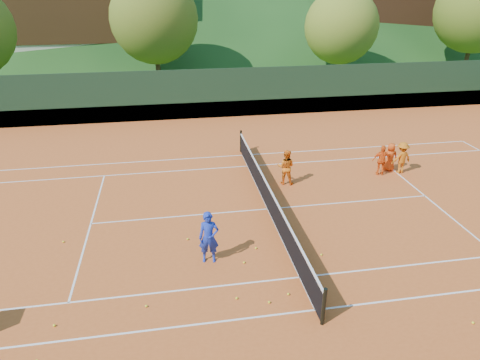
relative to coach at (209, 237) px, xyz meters
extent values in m
plane|color=#284F18|center=(2.49, 2.86, -0.85)|extent=(400.00, 400.00, 0.00)
cube|color=#C1531F|center=(2.49, 2.86, -0.84)|extent=(40.00, 24.00, 0.02)
imported|color=#1C33B7|center=(0.00, 0.00, 0.00)|extent=(0.65, 0.47, 1.66)
imported|color=orange|center=(3.71, 4.93, -0.09)|extent=(0.88, 0.80, 1.49)
imported|color=#F55C15|center=(8.06, 5.07, -0.15)|extent=(0.86, 0.54, 1.36)
imported|color=#D94913|center=(8.66, 5.48, -0.19)|extent=(0.71, 0.55, 1.28)
imported|color=orange|center=(9.01, 5.15, -0.12)|extent=(0.99, 0.67, 1.42)
sphere|color=#EFF729|center=(-1.86, -1.77, -0.80)|extent=(0.07, 0.07, 0.07)
sphere|color=#EFF729|center=(1.01, -0.32, -0.80)|extent=(0.07, 0.07, 0.07)
sphere|color=#EFF729|center=(-4.09, -2.09, -0.80)|extent=(0.07, 0.07, 0.07)
sphere|color=#EFF729|center=(1.95, -1.94, -0.80)|extent=(0.07, 0.07, 0.07)
sphere|color=#EFF729|center=(1.52, 0.37, -0.80)|extent=(0.07, 0.07, 0.07)
sphere|color=#EFF729|center=(0.54, -1.86, -0.80)|extent=(0.07, 0.07, 0.07)
sphere|color=#EFF729|center=(1.36, -2.17, -0.80)|extent=(0.07, 0.07, 0.07)
sphere|color=#EFF729|center=(-0.60, 1.25, -0.80)|extent=(0.07, 0.07, 0.07)
sphere|color=#EFF729|center=(6.21, -3.75, -0.80)|extent=(0.07, 0.07, 0.07)
sphere|color=#EFF729|center=(-4.62, 1.78, -0.80)|extent=(0.07, 0.07, 0.07)
sphere|color=#EFF729|center=(3.46, -0.33, -0.80)|extent=(0.07, 0.07, 0.07)
cube|color=white|center=(2.49, -2.62, -0.83)|extent=(23.77, 0.06, 0.00)
cube|color=white|center=(2.49, 8.35, -0.83)|extent=(23.77, 0.06, 0.00)
cube|color=white|center=(2.49, -1.25, -0.83)|extent=(23.77, 0.06, 0.00)
cube|color=silver|center=(2.49, 6.98, -0.83)|extent=(23.77, 0.06, 0.00)
cube|color=white|center=(-3.91, 2.86, -0.83)|extent=(0.06, 8.23, 0.00)
cube|color=white|center=(8.89, 2.86, -0.83)|extent=(0.06, 8.23, 0.00)
cube|color=silver|center=(2.49, 2.86, -0.83)|extent=(12.80, 0.06, 0.00)
cube|color=white|center=(2.49, 2.86, -0.83)|extent=(0.06, 10.97, 0.00)
cube|color=black|center=(2.49, 2.86, -0.38)|extent=(0.03, 11.97, 0.90)
cube|color=white|center=(2.49, 2.86, 0.09)|extent=(0.05, 11.97, 0.06)
cylinder|color=black|center=(2.49, -3.12, -0.28)|extent=(0.10, 0.10, 1.10)
cylinder|color=black|center=(2.49, 8.85, -0.28)|extent=(0.10, 0.10, 1.10)
cube|color=#15311D|center=(2.49, 14.86, 0.67)|extent=(40.00, 0.05, 3.00)
cube|color=#195829|center=(2.49, 14.86, -0.33)|extent=(40.40, 0.05, 1.00)
cube|color=beige|center=(-7.51, 32.86, 0.59)|extent=(12.00, 9.00, 2.88)
cube|color=#341E0E|center=(-7.51, 32.86, 4.27)|extent=(12.24, 9.18, 4.48)
cube|color=beige|center=(8.49, 36.86, 0.41)|extent=(11.00, 8.00, 2.52)
cube|color=#331E0E|center=(8.49, 36.86, 3.63)|extent=(11.22, 8.16, 3.92)
cube|color=beige|center=(22.49, 32.86, 0.50)|extent=(10.00, 8.00, 2.70)
cube|color=#341A0E|center=(22.49, 32.86, 3.95)|extent=(10.20, 8.16, 4.20)
cylinder|color=#422A1A|center=(-1.51, 22.86, 0.59)|extent=(0.36, 0.36, 2.88)
sphere|color=#4B6A1C|center=(-1.51, 22.86, 4.35)|extent=(6.40, 6.40, 6.40)
cylinder|color=#402A19|center=(12.49, 21.86, 0.41)|extent=(0.36, 0.36, 2.52)
sphere|color=#567A20|center=(12.49, 21.86, 3.70)|extent=(5.60, 5.60, 5.60)
cylinder|color=#3D2918|center=(24.49, 22.86, 0.68)|extent=(0.36, 0.36, 3.06)
sphere|color=#4A6A1C|center=(24.49, 22.86, 4.67)|extent=(6.80, 6.80, 6.80)
camera|label=1|loc=(-0.89, -10.79, 6.98)|focal=32.00mm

